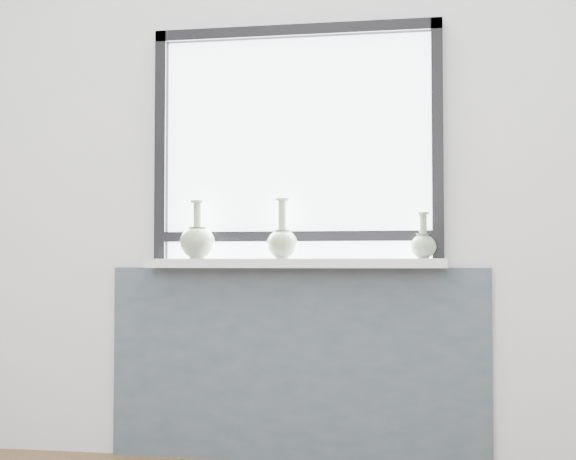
% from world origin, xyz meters
% --- Properties ---
extents(back_wall, '(3.60, 0.02, 2.60)m').
position_xyz_m(back_wall, '(0.00, 1.81, 1.30)').
color(back_wall, silver).
rests_on(back_wall, ground).
extents(apron_panel, '(1.70, 0.03, 0.86)m').
position_xyz_m(apron_panel, '(0.00, 1.78, 0.43)').
color(apron_panel, '#48535E').
rests_on(apron_panel, ground).
extents(windowsill, '(1.32, 0.18, 0.04)m').
position_xyz_m(windowsill, '(0.00, 1.71, 0.88)').
color(windowsill, silver).
rests_on(windowsill, apron_panel).
extents(window, '(1.30, 0.06, 1.05)m').
position_xyz_m(window, '(0.00, 1.77, 1.44)').
color(window, black).
rests_on(window, windowsill).
extents(vase_a, '(0.16, 0.16, 0.26)m').
position_xyz_m(vase_a, '(-0.43, 1.69, 0.98)').
color(vase_a, gray).
rests_on(vase_a, windowsill).
extents(vase_b, '(0.14, 0.14, 0.27)m').
position_xyz_m(vase_b, '(-0.05, 1.71, 0.98)').
color(vase_b, gray).
rests_on(vase_b, windowsill).
extents(vase_c, '(0.11, 0.11, 0.20)m').
position_xyz_m(vase_c, '(0.56, 1.70, 0.96)').
color(vase_c, gray).
rests_on(vase_c, windowsill).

